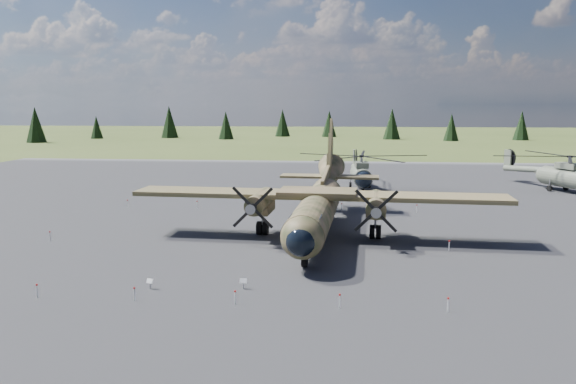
{
  "coord_description": "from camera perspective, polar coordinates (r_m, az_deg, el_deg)",
  "views": [
    {
      "loc": [
        8.07,
        -44.03,
        11.43
      ],
      "look_at": [
        3.53,
        2.0,
        4.2
      ],
      "focal_mm": 35.0,
      "sensor_mm": 36.0,
      "label": 1
    }
  ],
  "objects": [
    {
      "name": "helicopter_mid",
      "position": [
        82.11,
        26.4,
        2.38
      ],
      "size": [
        25.26,
        25.26,
        4.87
      ],
      "rotation": [
        0.0,
        0.0,
        0.42
      ],
      "color": "#64685A",
      "rests_on": "ground"
    },
    {
      "name": "treeline",
      "position": [
        51.12,
        -7.42,
        1.34
      ],
      "size": [
        318.81,
        323.8,
        11.0
      ],
      "color": "black",
      "rests_on": "ground"
    },
    {
      "name": "info_placard_left",
      "position": [
        36.54,
        -13.85,
        -8.88
      ],
      "size": [
        0.46,
        0.3,
        0.67
      ],
      "rotation": [
        0.0,
        0.0,
        -0.29
      ],
      "color": "gray",
      "rests_on": "ground"
    },
    {
      "name": "info_placard_right",
      "position": [
        35.6,
        -4.56,
        -9.09
      ],
      "size": [
        0.45,
        0.2,
        0.69
      ],
      "rotation": [
        0.0,
        0.0,
        0.03
      ],
      "color": "gray",
      "rests_on": "ground"
    },
    {
      "name": "ground",
      "position": [
        46.2,
        -4.63,
        -5.47
      ],
      "size": [
        500.0,
        500.0,
        0.0
      ],
      "primitive_type": "plane",
      "color": "#505E2A",
      "rests_on": "ground"
    },
    {
      "name": "apron",
      "position": [
        55.81,
        -2.81,
        -2.94
      ],
      "size": [
        120.0,
        120.0,
        0.04
      ],
      "primitive_type": "cube",
      "color": "#5D5C62",
      "rests_on": "ground"
    },
    {
      "name": "helicopter_near",
      "position": [
        76.96,
        7.43,
        2.75
      ],
      "size": [
        19.59,
        22.29,
        4.67
      ],
      "rotation": [
        0.0,
        0.0,
        0.07
      ],
      "color": "#64685A",
      "rests_on": "ground"
    },
    {
      "name": "transport_plane",
      "position": [
        49.23,
        3.16,
        -0.95
      ],
      "size": [
        31.98,
        29.03,
        10.54
      ],
      "rotation": [
        0.0,
        0.0,
        -0.05
      ],
      "color": "#333A1F",
      "rests_on": "ground"
    },
    {
      "name": "barrier_fence",
      "position": [
        46.08,
        -5.22,
        -4.86
      ],
      "size": [
        33.12,
        29.62,
        0.85
      ],
      "color": "white",
      "rests_on": "ground"
    }
  ]
}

